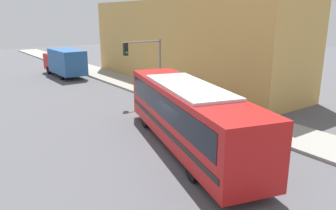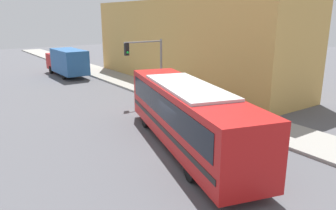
{
  "view_description": "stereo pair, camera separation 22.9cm",
  "coord_description": "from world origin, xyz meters",
  "px_view_note": "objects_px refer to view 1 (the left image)",
  "views": [
    {
      "loc": [
        -9.25,
        -11.47,
        6.42
      ],
      "look_at": [
        1.59,
        3.36,
        1.39
      ],
      "focal_mm": 35.0,
      "sensor_mm": 36.0,
      "label": 1
    },
    {
      "loc": [
        -9.06,
        -11.6,
        6.42
      ],
      "look_at": [
        1.59,
        3.36,
        1.39
      ],
      "focal_mm": 35.0,
      "sensor_mm": 36.0,
      "label": 2
    }
  ],
  "objects_px": {
    "city_bus": "(188,112)",
    "parking_meter": "(169,88)",
    "traffic_light_pole": "(147,58)",
    "pedestrian_mid_block": "(219,100)",
    "delivery_truck": "(65,62)",
    "pedestrian_near_corner": "(183,86)",
    "fire_hydrant": "(191,103)"
  },
  "relations": [
    {
      "from": "pedestrian_near_corner",
      "to": "pedestrian_mid_block",
      "type": "distance_m",
      "value": 4.73
    },
    {
      "from": "delivery_truck",
      "to": "pedestrian_mid_block",
      "type": "relative_size",
      "value": 4.53
    },
    {
      "from": "fire_hydrant",
      "to": "city_bus",
      "type": "bearing_deg",
      "value": -131.83
    },
    {
      "from": "city_bus",
      "to": "parking_meter",
      "type": "relative_size",
      "value": 8.92
    },
    {
      "from": "city_bus",
      "to": "pedestrian_mid_block",
      "type": "relative_size",
      "value": 7.29
    },
    {
      "from": "traffic_light_pole",
      "to": "pedestrian_near_corner",
      "type": "relative_size",
      "value": 2.49
    },
    {
      "from": "city_bus",
      "to": "pedestrian_near_corner",
      "type": "distance_m",
      "value": 9.87
    },
    {
      "from": "parking_meter",
      "to": "fire_hydrant",
      "type": "bearing_deg",
      "value": -90.0
    },
    {
      "from": "city_bus",
      "to": "delivery_truck",
      "type": "bearing_deg",
      "value": 101.81
    },
    {
      "from": "traffic_light_pole",
      "to": "delivery_truck",
      "type": "bearing_deg",
      "value": 95.75
    },
    {
      "from": "traffic_light_pole",
      "to": "pedestrian_mid_block",
      "type": "relative_size",
      "value": 2.73
    },
    {
      "from": "delivery_truck",
      "to": "parking_meter",
      "type": "distance_m",
      "value": 15.85
    },
    {
      "from": "city_bus",
      "to": "traffic_light_pole",
      "type": "bearing_deg",
      "value": 85.88
    },
    {
      "from": "fire_hydrant",
      "to": "pedestrian_near_corner",
      "type": "xyz_separation_m",
      "value": [
        1.48,
        2.77,
        0.59
      ]
    },
    {
      "from": "traffic_light_pole",
      "to": "parking_meter",
      "type": "bearing_deg",
      "value": -51.38
    },
    {
      "from": "parking_meter",
      "to": "traffic_light_pole",
      "type": "bearing_deg",
      "value": 128.62
    },
    {
      "from": "pedestrian_near_corner",
      "to": "city_bus",
      "type": "bearing_deg",
      "value": -127.5
    },
    {
      "from": "city_bus",
      "to": "pedestrian_near_corner",
      "type": "relative_size",
      "value": 6.65
    },
    {
      "from": "pedestrian_mid_block",
      "to": "fire_hydrant",
      "type": "bearing_deg",
      "value": 113.01
    },
    {
      "from": "pedestrian_mid_block",
      "to": "delivery_truck",
      "type": "bearing_deg",
      "value": 99.32
    },
    {
      "from": "traffic_light_pole",
      "to": "parking_meter",
      "type": "height_order",
      "value": "traffic_light_pole"
    },
    {
      "from": "traffic_light_pole",
      "to": "fire_hydrant",
      "type": "bearing_deg",
      "value": -75.06
    },
    {
      "from": "delivery_truck",
      "to": "traffic_light_pole",
      "type": "distance_m",
      "value": 14.48
    },
    {
      "from": "parking_meter",
      "to": "pedestrian_near_corner",
      "type": "distance_m",
      "value": 1.49
    },
    {
      "from": "traffic_light_pole",
      "to": "parking_meter",
      "type": "xyz_separation_m",
      "value": [
        1.07,
        -1.34,
        -2.23
      ]
    },
    {
      "from": "pedestrian_near_corner",
      "to": "pedestrian_mid_block",
      "type": "xyz_separation_m",
      "value": [
        -0.67,
        -4.68,
        -0.09
      ]
    },
    {
      "from": "traffic_light_pole",
      "to": "pedestrian_mid_block",
      "type": "xyz_separation_m",
      "value": [
        1.88,
        -5.91,
        -2.3
      ]
    },
    {
      "from": "parking_meter",
      "to": "delivery_truck",
      "type": "bearing_deg",
      "value": 99.12
    },
    {
      "from": "city_bus",
      "to": "pedestrian_mid_block",
      "type": "xyz_separation_m",
      "value": [
        5.31,
        3.13,
        -0.84
      ]
    },
    {
      "from": "delivery_truck",
      "to": "parking_meter",
      "type": "relative_size",
      "value": 5.55
    },
    {
      "from": "pedestrian_near_corner",
      "to": "pedestrian_mid_block",
      "type": "height_order",
      "value": "pedestrian_near_corner"
    },
    {
      "from": "parking_meter",
      "to": "pedestrian_near_corner",
      "type": "bearing_deg",
      "value": 4.05
    }
  ]
}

